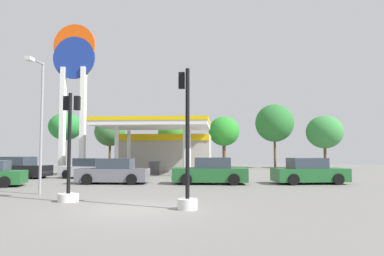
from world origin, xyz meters
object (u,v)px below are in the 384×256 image
(car_2, at_px, (114,172))
(tree_0, at_px, (65,127))
(car_0, at_px, (309,172))
(car_4, at_px, (19,168))
(tree_4, at_px, (274,123))
(tree_3, at_px, (224,131))
(station_pole_sign, at_px, (74,79))
(tree_1, at_px, (110,132))
(car_5, at_px, (211,172))
(tree_2, at_px, (174,132))
(tree_5, at_px, (325,132))
(traffic_signal_0, at_px, (69,167))
(traffic_signal_1, at_px, (187,168))
(car_1, at_px, (89,169))
(corner_streetlamp, at_px, (39,112))

(car_2, distance_m, tree_0, 26.37)
(car_0, distance_m, car_4, 20.53)
(car_2, distance_m, tree_4, 25.70)
(car_0, bearing_deg, tree_3, 103.46)
(station_pole_sign, bearing_deg, tree_1, 92.61)
(car_2, relative_size, tree_3, 0.71)
(car_5, distance_m, tree_2, 23.44)
(tree_2, relative_size, tree_4, 0.84)
(tree_4, height_order, tree_5, tree_4)
(car_0, xyz_separation_m, tree_2, (-11.18, 22.00, 3.61))
(tree_0, bearing_deg, car_5, -49.71)
(station_pole_sign, distance_m, tree_3, 18.94)
(car_0, height_order, car_4, car_4)
(traffic_signal_0, distance_m, tree_3, 30.41)
(tree_5, bearing_deg, traffic_signal_1, -113.07)
(car_1, bearing_deg, car_5, -23.24)
(station_pole_sign, height_order, car_5, station_pole_sign)
(tree_2, relative_size, tree_3, 1.03)
(car_2, height_order, traffic_signal_0, traffic_signal_0)
(tree_4, bearing_deg, car_4, -140.25)
(traffic_signal_1, distance_m, corner_streetlamp, 8.34)
(car_1, height_order, tree_4, tree_4)
(tree_1, bearing_deg, car_4, -95.23)
(tree_2, bearing_deg, station_pole_sign, -115.99)
(car_1, bearing_deg, station_pole_sign, 125.10)
(car_5, bearing_deg, corner_streetlamp, -141.11)
(station_pole_sign, distance_m, car_2, 13.00)
(car_0, distance_m, corner_streetlamp, 15.54)
(tree_3, xyz_separation_m, corner_streetlamp, (-8.68, -27.55, -0.60))
(station_pole_sign, xyz_separation_m, car_1, (3.13, -4.45, -7.62))
(car_4, height_order, tree_5, tree_5)
(tree_3, bearing_deg, traffic_signal_0, -102.11)
(car_4, bearing_deg, car_5, -15.11)
(corner_streetlamp, bearing_deg, car_0, 26.33)
(traffic_signal_1, bearing_deg, car_0, 57.90)
(tree_5, height_order, corner_streetlamp, corner_streetlamp)
(car_5, relative_size, tree_2, 0.71)
(car_4, distance_m, tree_0, 19.53)
(traffic_signal_0, relative_size, tree_3, 0.70)
(tree_0, height_order, corner_streetlamp, tree_0)
(traffic_signal_0, height_order, tree_4, tree_4)
(tree_1, bearing_deg, station_pole_sign, -87.39)
(car_0, bearing_deg, car_2, -176.24)
(car_2, distance_m, tree_1, 22.47)
(tree_4, bearing_deg, traffic_signal_0, -112.50)
(car_0, distance_m, tree_4, 21.48)
(car_5, distance_m, traffic_signal_0, 9.82)
(station_pole_sign, xyz_separation_m, tree_4, (19.12, 13.21, -2.97))
(car_1, distance_m, tree_3, 20.50)
(tree_0, xyz_separation_m, tree_2, (13.72, 0.25, -0.78))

